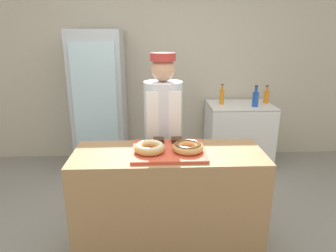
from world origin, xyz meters
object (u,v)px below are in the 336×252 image
brownie_back_left (159,140)px  beverage_fridge (100,102)px  brownie_back_right (177,140)px  donut_light_glaze (150,147)px  serving_tray (169,151)px  baker_person (163,136)px  chest_freezer (238,134)px  bottle_orange (266,96)px  bottle_orange_b (222,96)px  bottle_blue (255,98)px  donut_chocolate_glaze (188,147)px

brownie_back_left → beverage_fridge: 1.75m
brownie_back_right → beverage_fridge: (-0.89, 1.58, -0.03)m
donut_light_glaze → serving_tray: bearing=16.3°
brownie_back_left → baker_person: (0.05, 0.33, -0.08)m
serving_tray → donut_light_glaze: 0.16m
serving_tray → chest_freezer: bearing=59.2°
serving_tray → baker_person: baker_person is taller
donut_light_glaze → bottle_orange: size_ratio=0.96×
brownie_back_left → beverage_fridge: size_ratio=0.05×
bottle_orange_b → bottle_blue: bearing=-19.5°
bottle_orange → brownie_back_right: bearing=-129.1°
donut_chocolate_glaze → bottle_orange_b: 1.92m
beverage_fridge → serving_tray: bearing=-64.8°
donut_light_glaze → bottle_blue: bearing=51.1°
serving_tray → beverage_fridge: 1.93m
bottle_blue → brownie_back_left: bearing=-131.2°
brownie_back_left → chest_freezer: brownie_back_left is taller
chest_freezer → bottle_blue: bearing=-40.9°
brownie_back_right → chest_freezer: 1.93m
serving_tray → brownie_back_right: 0.18m
bottle_blue → baker_person: bearing=-137.5°
bottle_orange_b → donut_light_glaze: bearing=-117.3°
baker_person → donut_light_glaze: bearing=-102.3°
baker_person → bottle_blue: 1.67m
beverage_fridge → bottle_orange_b: beverage_fridge is taller
donut_light_glaze → brownie_back_right: donut_light_glaze is taller
bottle_orange → bottle_orange_b: bearing=-175.9°
donut_chocolate_glaze → brownie_back_left: (-0.22, 0.20, -0.02)m
bottle_blue → bottle_orange_b: bottle_blue is taller
donut_chocolate_glaze → bottle_blue: bearing=57.6°
brownie_back_left → chest_freezer: (1.12, 1.59, -0.51)m
serving_tray → baker_person: bearing=93.0°
donut_chocolate_glaze → baker_person: bearing=107.5°
beverage_fridge → baker_person: bearing=-57.6°
donut_chocolate_glaze → brownie_back_right: size_ratio=2.70×
beverage_fridge → donut_light_glaze: bearing=-69.2°
bottle_orange → donut_light_glaze: bearing=-130.0°
chest_freezer → donut_chocolate_glaze: bearing=-116.7°
brownie_back_right → chest_freezer: (0.97, 1.59, -0.51)m
baker_person → chest_freezer: size_ratio=1.88×
beverage_fridge → bottle_blue: size_ratio=6.58×
beverage_fridge → chest_freezer: 1.93m
baker_person → bottle_blue: size_ratio=5.84×
donut_light_glaze → bottle_orange: bearing=50.0°
donut_light_glaze → beverage_fridge: (-0.68, 1.79, -0.05)m
serving_tray → brownie_back_right: brownie_back_right is taller
donut_light_glaze → bottle_orange: bottle_orange is taller
serving_tray → brownie_back_left: 0.18m
beverage_fridge → donut_chocolate_glaze: bearing=-61.7°
baker_person → bottle_blue: baker_person is taller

